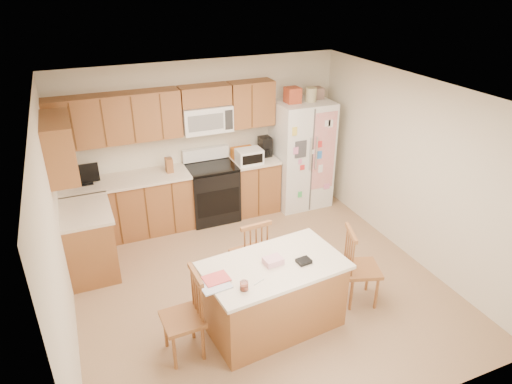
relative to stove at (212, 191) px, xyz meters
name	(u,v)px	position (x,y,z in m)	size (l,w,h in m)	color
ground	(259,284)	(0.00, -1.94, -0.47)	(4.50, 4.50, 0.00)	#8A6B54
room_shell	(259,184)	(0.00, -1.94, 0.97)	(4.60, 4.60, 2.52)	beige
cabinetry	(150,180)	(-0.98, -0.15, 0.44)	(3.36, 1.56, 2.15)	brown
stove	(212,191)	(0.00, 0.00, 0.00)	(0.76, 0.65, 1.13)	black
refrigerator	(301,153)	(1.57, -0.06, 0.45)	(0.90, 0.79, 2.04)	white
island	(273,295)	(-0.15, -2.69, -0.05)	(1.67, 1.04, 0.93)	brown
windsor_chair_left	(185,318)	(-1.17, -2.72, -0.01)	(0.42, 0.44, 0.99)	brown
windsor_chair_back	(251,255)	(-0.10, -1.92, -0.01)	(0.45, 0.43, 0.99)	brown
windsor_chair_right	(360,268)	(0.99, -2.70, 0.00)	(0.52, 0.54, 1.00)	brown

